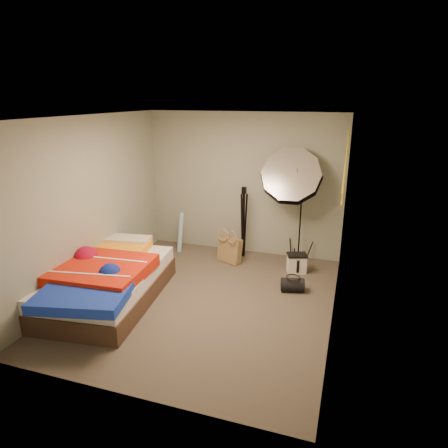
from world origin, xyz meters
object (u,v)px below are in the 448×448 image
at_px(tote_bag, 230,250).
at_px(camera_tripod, 244,217).
at_px(bed, 101,279).
at_px(photo_umbrella, 291,177).
at_px(camera_case, 297,264).
at_px(wrapping_roll, 180,232).
at_px(duffel_bag, 292,285).

height_order(tote_bag, camera_tripod, camera_tripod).
relative_size(bed, photo_umbrella, 1.15).
bearing_deg(tote_bag, camera_case, 19.09).
relative_size(wrapping_roll, photo_umbrella, 0.35).
bearing_deg(wrapping_roll, camera_case, -7.05).
bearing_deg(duffel_bag, camera_tripod, 120.78).
bearing_deg(wrapping_roll, photo_umbrella, 1.85).
bearing_deg(photo_umbrella, camera_case, -58.30).
xyz_separation_m(photo_umbrella, camera_tripod, (-0.81, 0.07, -0.77)).
relative_size(tote_bag, camera_tripod, 0.34).
bearing_deg(camera_tripod, wrapping_roll, -173.59).
height_order(tote_bag, camera_case, tote_bag).
xyz_separation_m(duffel_bag, bed, (-2.50, -1.08, 0.21)).
bearing_deg(duffel_bag, tote_bag, 134.38).
height_order(duffel_bag, bed, bed).
relative_size(wrapping_roll, bed, 0.30).
bearing_deg(bed, wrapping_roll, 81.77).
bearing_deg(camera_case, wrapping_roll, 153.44).
distance_m(camera_case, duffel_bag, 0.69).
distance_m(tote_bag, bed, 2.26).
xyz_separation_m(tote_bag, photo_umbrella, (0.96, 0.26, 1.28)).
xyz_separation_m(wrapping_roll, photo_umbrella, (1.96, 0.06, 1.13)).
height_order(duffel_bag, camera_tripod, camera_tripod).
relative_size(tote_bag, photo_umbrella, 0.21).
distance_m(tote_bag, duffel_bag, 1.43).
bearing_deg(duffel_bag, photo_umbrella, 90.25).
height_order(camera_case, duffel_bag, camera_case).
bearing_deg(photo_umbrella, wrapping_roll, -178.15).
height_order(bed, camera_tripod, camera_tripod).
xyz_separation_m(bed, camera_tripod, (1.45, 2.17, 0.42)).
xyz_separation_m(tote_bag, bed, (-1.30, -1.84, 0.09)).
height_order(wrapping_roll, duffel_bag, wrapping_roll).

